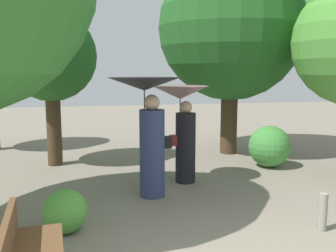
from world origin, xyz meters
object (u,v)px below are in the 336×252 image
at_px(person_left, 148,117).
at_px(path_marker_post, 323,212).
at_px(tree_near_left, 50,47).
at_px(tree_near_right, 231,16).
at_px(person_right, 182,116).

xyz_separation_m(person_left, path_marker_post, (2.01, -1.85, -1.09)).
relative_size(tree_near_left, tree_near_right, 0.71).
height_order(person_left, tree_near_left, tree_near_left).
bearing_deg(person_left, tree_near_right, -48.33).
bearing_deg(tree_near_left, tree_near_right, 5.03).
relative_size(tree_near_right, path_marker_post, 10.63).
height_order(person_left, tree_near_right, tree_near_right).
bearing_deg(tree_near_right, person_right, -128.17).
xyz_separation_m(person_right, tree_near_right, (1.78, 2.27, 2.14)).
height_order(tree_near_left, path_marker_post, tree_near_left).
bearing_deg(tree_near_left, path_marker_post, -50.04).
bearing_deg(tree_near_left, person_right, -37.78).
bearing_deg(person_right, person_left, 124.74).
distance_m(person_left, path_marker_post, 2.94).
distance_m(tree_near_left, path_marker_post, 6.23).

